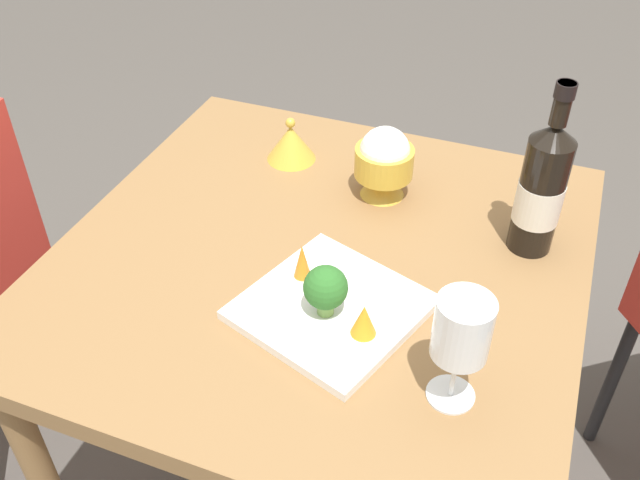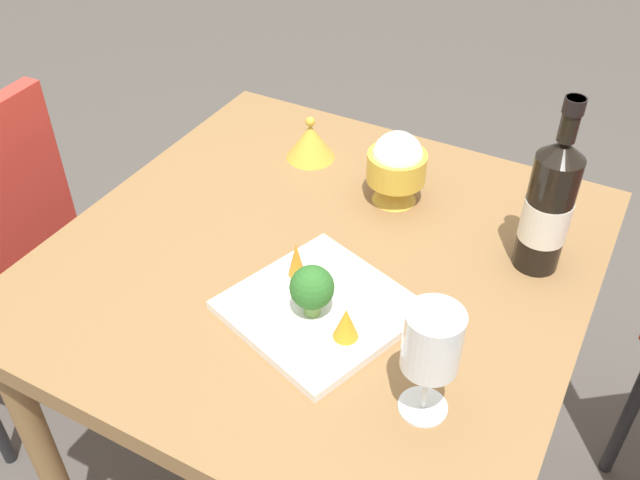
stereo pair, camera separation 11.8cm
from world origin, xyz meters
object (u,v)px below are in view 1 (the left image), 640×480
object	(u,v)px
wine_glass	(462,331)
serving_plate	(331,308)
rice_bowl_lid	(291,142)
carrot_garnish_left	(364,320)
wine_bottle	(542,188)
rice_bowl	(384,161)
broccoli_floret	(326,289)
carrot_garnish_right	(303,261)

from	to	relation	value
wine_glass	serving_plate	size ratio (longest dim) A/B	0.56
rice_bowl_lid	serving_plate	world-z (taller)	rice_bowl_lid
rice_bowl_lid	carrot_garnish_left	size ratio (longest dim) A/B	1.82
wine_bottle	rice_bowl	xyz separation A→B (m)	(0.28, -0.06, -0.05)
carrot_garnish_left	broccoli_floret	bearing A→B (deg)	-16.75
wine_glass	rice_bowl_lid	bearing A→B (deg)	-47.55
rice_bowl_lid	broccoli_floret	world-z (taller)	broccoli_floret
rice_bowl_lid	wine_bottle	bearing A→B (deg)	167.35
serving_plate	rice_bowl_lid	bearing A→B (deg)	-59.29
wine_bottle	rice_bowl	size ratio (longest dim) A/B	2.19
rice_bowl	carrot_garnish_right	size ratio (longest dim) A/B	2.24
wine_glass	broccoli_floret	distance (m)	0.23
carrot_garnish_left	rice_bowl_lid	bearing A→B (deg)	-55.36
carrot_garnish_right	carrot_garnish_left	bearing A→B (deg)	146.82
carrot_garnish_left	carrot_garnish_right	size ratio (longest dim) A/B	0.87
rice_bowl_lid	carrot_garnish_left	world-z (taller)	rice_bowl_lid
rice_bowl	serving_plate	world-z (taller)	rice_bowl
wine_glass	carrot_garnish_right	bearing A→B (deg)	-26.89
rice_bowl	carrot_garnish_right	distance (m)	0.29
rice_bowl	serving_plate	xyz separation A→B (m)	(-0.02, 0.33, -0.07)
carrot_garnish_left	serving_plate	bearing A→B (deg)	-31.61
carrot_garnish_right	wine_glass	bearing A→B (deg)	153.11
wine_glass	rice_bowl	distance (m)	0.49
rice_bowl	broccoli_floret	world-z (taller)	rice_bowl
rice_bowl	broccoli_floret	xyz separation A→B (m)	(-0.02, 0.35, -0.01)
wine_glass	rice_bowl_lid	world-z (taller)	wine_glass
serving_plate	carrot_garnish_right	distance (m)	0.09
wine_glass	carrot_garnish_right	distance (m)	0.32
wine_bottle	broccoli_floret	bearing A→B (deg)	47.82
wine_bottle	rice_bowl	bearing A→B (deg)	-11.35
wine_bottle	rice_bowl_lid	xyz separation A→B (m)	(0.49, -0.11, -0.08)
wine_bottle	carrot_garnish_right	distance (m)	0.41
rice_bowl	wine_bottle	bearing A→B (deg)	168.65
rice_bowl_lid	carrot_garnish_right	xyz separation A→B (m)	(-0.16, 0.34, 0.01)
wine_glass	serving_plate	bearing A→B (deg)	-24.22
rice_bowl_lid	broccoli_floret	size ratio (longest dim) A/B	1.17
wine_glass	carrot_garnish_right	world-z (taller)	wine_glass
rice_bowl	wine_glass	bearing A→B (deg)	118.23
wine_glass	broccoli_floret	world-z (taller)	wine_glass
wine_bottle	serving_plate	xyz separation A→B (m)	(0.26, 0.27, -0.11)
wine_bottle	serving_plate	distance (m)	0.40
rice_bowl_lid	serving_plate	size ratio (longest dim) A/B	0.32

